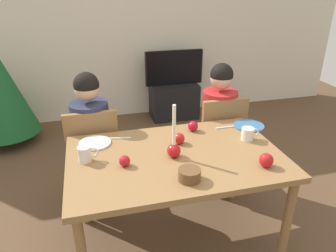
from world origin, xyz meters
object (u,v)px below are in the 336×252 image
Objects in this scene: chair_left at (94,152)px; plate_left at (95,143)px; apple_near_candle at (266,160)px; apple_by_left_plate at (179,138)px; chair_right at (219,137)px; person_left_child at (93,144)px; mug_right at (248,134)px; apple_far_edge at (125,161)px; bowl_walnuts at (190,175)px; apple_by_right_mug at (193,126)px; plate_right at (249,126)px; mug_left at (85,154)px; candle_centerpiece at (174,147)px; tv_stand at (174,101)px; tv at (174,68)px; person_right_child at (218,129)px; dining_table at (176,166)px.

chair_left is 4.05× the size of plate_left.
chair_left reaches higher than apple_near_candle.
apple_near_candle is 0.60m from apple_by_left_plate.
person_left_child reaches higher than chair_right.
apple_near_candle is at bearing -99.69° from mug_right.
person_left_child is 0.74m from apple_far_edge.
bowl_walnuts is 1.71× the size of apple_by_right_mug.
apple_far_edge is (-0.90, -0.13, -0.01)m from mug_right.
mug_left is (-1.25, -0.21, 0.05)m from plate_right.
tv_stand is at bearing 74.41° from candle_centerpiece.
bowl_walnuts is at bearing -103.60° from tv.
tv_stand is 8.30× the size of apple_by_left_plate.
person_right_child is at bearing 88.28° from mug_right.
candle_centerpiece reaches higher than apple_near_candle.
plate_left is at bearing -119.47° from tv.
plate_right is at bearing -88.68° from tv_stand.
bowl_walnuts is 1.49× the size of apple_near_candle.
tv reaches higher than apple_by_left_plate.
person_right_child is 0.94m from apple_near_candle.
chair_left reaches higher than mug_right.
bowl_walnuts reaches higher than plate_left.
chair_left is at bearing 93.09° from plate_left.
plate_left is 3.18× the size of apple_far_edge.
person_left_child reaches higher than chair_left.
apple_by_right_mug is at bearing -101.52° from tv_stand.
mug_left is 0.26m from apple_far_edge.
person_left_child reaches higher than apple_far_edge.
mug_left is (-0.56, 0.09, -0.02)m from candle_centerpiece.
apple_far_edge reaches higher than dining_table.
bowl_walnuts is at bearing -146.38° from mug_right.
apple_by_left_plate is (0.09, 0.17, -0.03)m from candle_centerpiece.
chair_right is at bearing 35.58° from apple_far_edge.
tv is at bearing 75.37° from apple_by_left_plate.
person_right_child is 1.48× the size of tv.
person_left_child is at bearing 178.31° from chair_right.
chair_right reaches higher than plate_right.
plate_right is (0.05, -2.02, 0.05)m from tv.
chair_left is 1.10m from person_right_child.
bowl_walnuts is at bearing -85.87° from candle_centerpiece.
mug_left is (-0.05, -0.57, 0.23)m from person_left_child.
plate_right is (0.10, -0.36, 0.19)m from person_right_child.
mug_left is (-0.07, -0.22, 0.05)m from plate_left.
dining_table is 2.39m from tv.
chair_right reaches higher than bowl_walnuts.
chair_right is at bearing -1.69° from person_left_child.
person_left_child is at bearing 92.80° from plate_left.
chair_right reaches higher than apple_by_right_mug.
mug_left reaches higher than plate_left.
person_left_child is 16.74× the size of apple_far_edge.
candle_centerpiece is 1.62× the size of plate_left.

